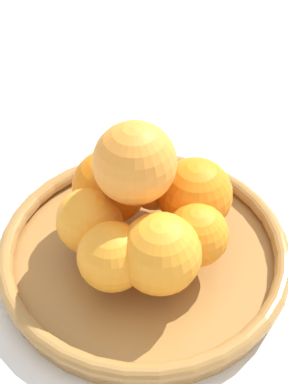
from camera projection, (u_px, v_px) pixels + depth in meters
ground_plane at (144, 260)px, 0.59m from camera, size 4.00×4.00×0.00m
fruit_bowl at (144, 250)px, 0.58m from camera, size 0.31×0.31×0.03m
orange_pile at (144, 207)px, 0.54m from camera, size 0.18×0.19×0.14m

